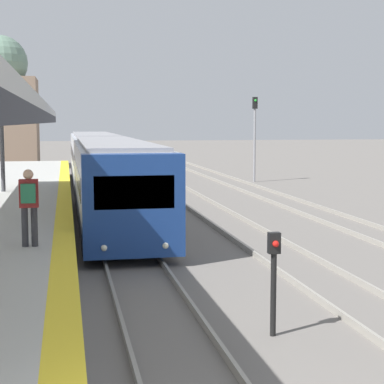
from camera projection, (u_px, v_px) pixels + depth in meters
The scene contains 5 objects.
person_on_platform at pixel (29, 201), 13.66m from camera, with size 0.40×0.40×1.66m.
train_near at pixel (101, 164), 30.17m from camera, with size 2.56×29.58×2.97m.
signal_post_near at pixel (274, 272), 10.85m from camera, with size 0.20×0.21×1.79m.
signal_mast_far at pixel (255, 129), 38.73m from camera, with size 0.28×0.29×5.13m.
distant_domed_building at pixel (1, 107), 50.44m from camera, with size 5.56×5.56×10.38m.
Camera 1 is at (-1.64, -5.05, 3.64)m, focal length 60.00 mm.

